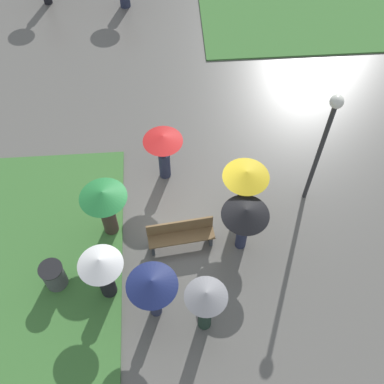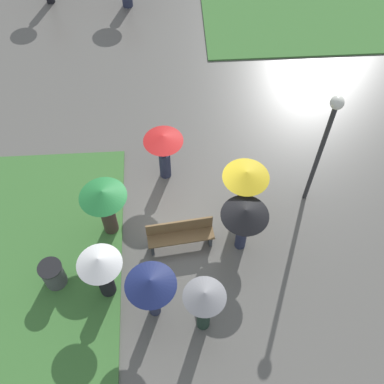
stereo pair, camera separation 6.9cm
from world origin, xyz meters
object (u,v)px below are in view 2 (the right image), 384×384
Objects in this scene: crowd_person_yellow at (245,181)px; trash_bin at (53,275)px; crowd_person_red at (164,146)px; lamp_post at (325,138)px; crowd_person_green at (105,203)px; crowd_person_navy at (151,287)px; park_bench at (180,234)px; crowd_person_grey at (204,303)px; crowd_person_white at (101,269)px; crowd_person_black at (244,218)px.

trash_bin is at bearing -94.20° from crowd_person_yellow.
trash_bin is 4.40m from crowd_person_red.
lamp_post reaches higher than crowd_person_green.
lamp_post is 5.43m from crowd_person_navy.
lamp_post is at bearing 18.05° from trash_bin.
crowd_person_grey is (0.44, -2.27, 0.89)m from park_bench.
crowd_person_yellow reaches higher than crowd_person_white.
crowd_person_navy reaches higher than crowd_person_black.
lamp_post is (3.59, 1.25, 2.08)m from park_bench.
crowd_person_red is at bearing -149.53° from crowd_person_yellow.
crowd_person_white reaches higher than crowd_person_red.
crowd_person_green is at bearing 33.07° from crowd_person_white.
crowd_person_black reaches higher than trash_bin.
crowd_person_red reaches higher than park_bench.
crowd_person_grey reaches higher than crowd_person_red.
lamp_post is 4.88m from crowd_person_grey.
crowd_person_navy is (-0.71, -1.86, 0.98)m from park_bench.
crowd_person_grey is at bearing -85.36° from park_bench.
lamp_post is 2.15× the size of crowd_person_navy.
crowd_person_white is 2.51m from crowd_person_grey.
crowd_person_yellow is at bearing 161.34° from crowd_person_red.
lamp_post is at bearing -31.70° from crowd_person_white.
crowd_person_green is 3.60m from crowd_person_grey.
crowd_person_white reaches higher than park_bench.
lamp_post is 2.73m from crowd_person_black.
crowd_person_grey is at bearing -147.58° from crowd_person_navy.
crowd_person_navy is at bearing -144.10° from lamp_post.
crowd_person_white reaches higher than crowd_person_black.
trash_bin is at bearing 35.53° from crowd_person_black.
crowd_person_yellow is (-1.89, -0.41, -1.06)m from lamp_post.
crowd_person_black reaches higher than park_bench.
crowd_person_white is (-5.46, -2.53, -1.28)m from lamp_post.
trash_bin is at bearing 63.76° from crowd_person_green.
crowd_person_white is 1.31m from crowd_person_navy.
lamp_post is 2.07× the size of crowd_person_yellow.
crowd_person_yellow reaches higher than crowd_person_navy.
crowd_person_green is at bearing 14.91° from crowd_person_black.
crowd_person_white is at bearing 83.16° from crowd_person_red.
crowd_person_green is at bearing -172.22° from lamp_post.
crowd_person_white is 0.99× the size of crowd_person_navy.
crowd_person_black is (4.76, 0.78, 0.97)m from trash_bin.
crowd_person_red is at bearing 48.57° from trash_bin.
crowd_person_yellow reaches higher than crowd_person_green.
crowd_person_black is 2.38m from crowd_person_grey.
park_bench is at bearing -179.22° from crowd_person_green.
crowd_person_red is 4.16m from crowd_person_navy.
crowd_person_green is 0.97× the size of crowd_person_yellow.
crowd_person_grey is at bearing -46.62° from crowd_person_yellow.
crowd_person_green is at bearing 47.65° from trash_bin.
crowd_person_grey reaches higher than crowd_person_yellow.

